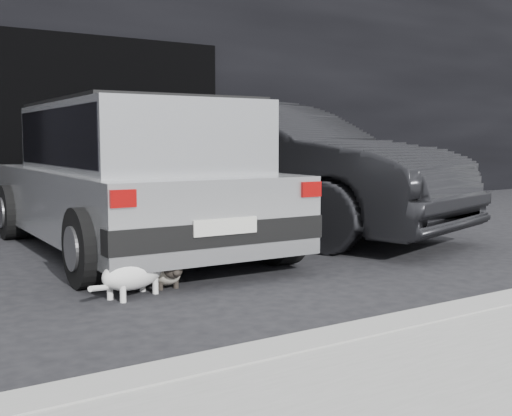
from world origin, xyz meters
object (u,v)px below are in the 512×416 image
cat_siamese (163,271)px  cat_white (137,271)px  silver_hatchback (132,171)px  second_car (265,167)px

cat_siamese → cat_white: size_ratio=1.02×
cat_siamese → cat_white: (-0.28, -0.17, 0.06)m
silver_hatchback → second_car: size_ratio=0.85×
silver_hatchback → cat_white: silver_hatchback is taller
cat_white → second_car: bearing=108.8°
second_car → cat_white: (-2.51, -2.09, -0.61)m
cat_siamese → cat_white: 0.33m
second_car → cat_white: size_ratio=6.57×
silver_hatchback → cat_white: (-0.70, -1.75, -0.63)m
second_car → cat_siamese: second_car is taller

